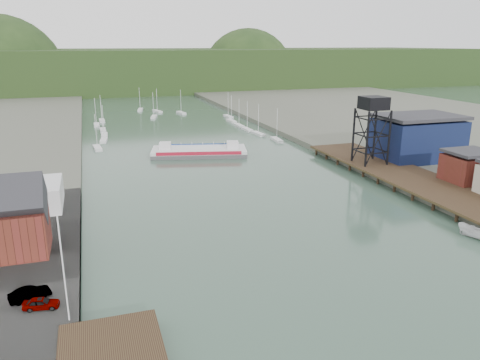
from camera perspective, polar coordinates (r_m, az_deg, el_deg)
ground at (r=56.28m, az=17.39°, el=-16.98°), size 600.00×600.00×0.00m
west_quay at (r=65.54m, az=-26.04°, el=-12.14°), size 16.00×80.00×1.60m
east_pier at (r=109.44m, az=19.99°, el=0.36°), size 14.00×70.00×2.45m
harbor_building at (r=72.86m, az=-27.14°, el=-4.88°), size 12.20×8.20×8.90m
white_shed at (r=92.62m, az=-26.42°, el=-1.95°), size 18.00×12.00×4.50m
flagpole at (r=52.78m, az=-20.73°, el=-10.18°), size 0.16×0.16×12.00m
lift_tower at (r=115.93m, az=15.95°, el=8.53°), size 6.50×6.50×16.00m
blue_shed at (r=127.66m, az=20.80°, el=4.85°), size 20.50×14.50×11.30m
marina_sailboats at (r=180.86m, az=-8.49°, el=6.69°), size 57.71×92.65×0.90m
distant_hills at (r=340.37m, az=-14.04°, el=12.57°), size 500.00×120.00×80.00m
chain_ferry at (r=131.53m, az=-5.00°, el=3.51°), size 27.77×16.19×3.75m
motorboat at (r=84.24m, az=26.67°, el=-5.71°), size 3.52×5.97×2.17m
car_west_a at (r=58.49m, az=-23.07°, el=-13.65°), size 4.13×2.18×1.34m
car_west_b at (r=60.80m, az=-24.25°, el=-12.51°), size 4.86×2.96×1.51m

